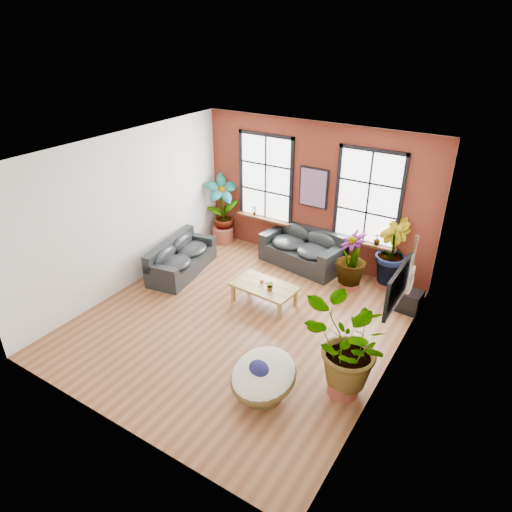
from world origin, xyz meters
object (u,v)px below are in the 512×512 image
at_px(sofa_back, 304,249).
at_px(coffee_table, 264,287).
at_px(sofa_left, 180,258).
at_px(papasan_chair, 263,376).

bearing_deg(sofa_back, coffee_table, -78.11).
bearing_deg(coffee_table, sofa_left, -178.43).
bearing_deg(papasan_chair, coffee_table, 142.52).
distance_m(sofa_left, papasan_chair, 4.63).
distance_m(coffee_table, papasan_chair, 2.80).
height_order(sofa_left, coffee_table, sofa_left).
bearing_deg(sofa_back, papasan_chair, -61.81).
relative_size(sofa_back, sofa_left, 1.02).
height_order(sofa_back, coffee_table, sofa_back).
xyz_separation_m(sofa_left, coffee_table, (2.46, -0.10, 0.03)).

